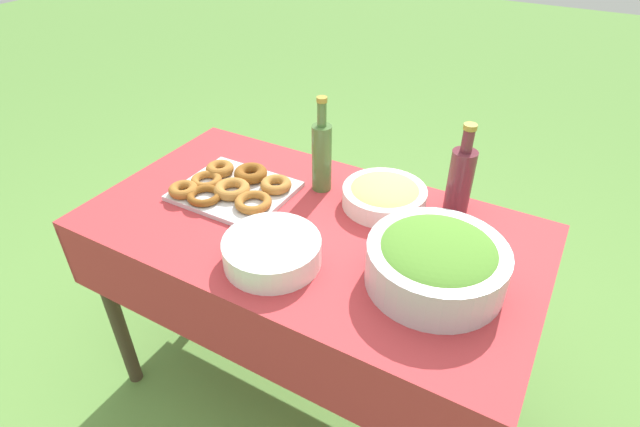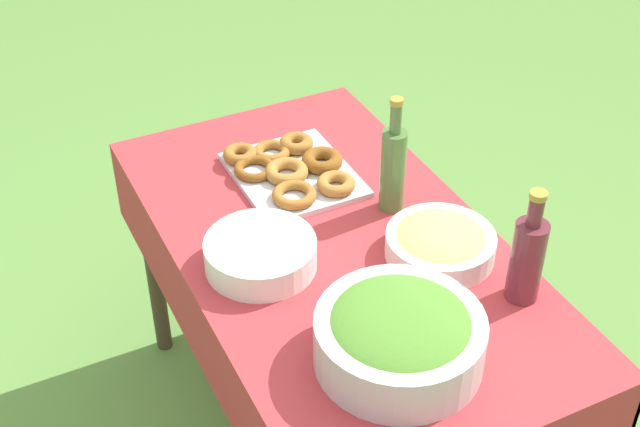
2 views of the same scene
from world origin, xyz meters
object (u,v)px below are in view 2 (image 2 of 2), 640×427
at_px(olive_oil_bottle, 393,167).
at_px(wine_bottle, 527,257).
at_px(pasta_bowl, 441,243).
at_px(plate_stack, 260,253).
at_px(salad_bowl, 400,336).
at_px(donut_platter, 292,170).

bearing_deg(olive_oil_bottle, wine_bottle, -167.12).
xyz_separation_m(pasta_bowl, wine_bottle, (-0.20, -0.09, 0.07)).
bearing_deg(plate_stack, salad_bowl, -161.47).
distance_m(donut_platter, wine_bottle, 0.71).
bearing_deg(salad_bowl, donut_platter, -6.60).
distance_m(pasta_bowl, olive_oil_bottle, 0.24).
bearing_deg(wine_bottle, salad_bowl, 98.13).
height_order(olive_oil_bottle, wine_bottle, olive_oil_bottle).
height_order(plate_stack, olive_oil_bottle, olive_oil_bottle).
relative_size(donut_platter, plate_stack, 1.42).
distance_m(donut_platter, plate_stack, 0.37).
xyz_separation_m(donut_platter, plate_stack, (-0.30, 0.22, 0.01)).
bearing_deg(salad_bowl, plate_stack, 18.53).
bearing_deg(donut_platter, salad_bowl, 173.40).
height_order(donut_platter, wine_bottle, wine_bottle).
height_order(pasta_bowl, plate_stack, pasta_bowl).
distance_m(salad_bowl, pasta_bowl, 0.36).
bearing_deg(plate_stack, olive_oil_bottle, -80.87).
height_order(pasta_bowl, olive_oil_bottle, olive_oil_bottle).
distance_m(salad_bowl, plate_stack, 0.43).
xyz_separation_m(plate_stack, wine_bottle, (-0.36, -0.48, 0.08)).
bearing_deg(olive_oil_bottle, salad_bowl, 151.82).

